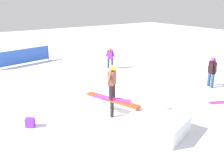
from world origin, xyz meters
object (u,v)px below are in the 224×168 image
object	(u,v)px
bystander_purple	(110,57)
bystander_black	(212,71)
loose_snowboard_magenta	(223,102)
backpack_on_snow	(30,123)
rail_feature	(112,102)
main_rider_on_rail	(112,83)

from	to	relation	value
bystander_purple	bystander_black	bearing A→B (deg)	163.74
loose_snowboard_magenta	backpack_on_snow	size ratio (longest dim) A/B	3.79
rail_feature	bystander_black	bearing A→B (deg)	-108.36
rail_feature	loose_snowboard_magenta	world-z (taller)	rail_feature
rail_feature	main_rider_on_rail	bearing A→B (deg)	0.00
main_rider_on_rail	backpack_on_snow	distance (m)	3.28
main_rider_on_rail	bystander_black	xyz separation A→B (m)	(-0.00, -6.22, -0.52)
loose_snowboard_magenta	bystander_purple	bearing A→B (deg)	122.24
main_rider_on_rail	backpack_on_snow	world-z (taller)	main_rider_on_rail
loose_snowboard_magenta	backpack_on_snow	bearing A→B (deg)	-173.53
main_rider_on_rail	loose_snowboard_magenta	bearing A→B (deg)	-141.79
backpack_on_snow	loose_snowboard_magenta	bearing A→B (deg)	20.51
rail_feature	loose_snowboard_magenta	distance (m)	5.18
rail_feature	backpack_on_snow	distance (m)	3.08
rail_feature	main_rider_on_rail	world-z (taller)	main_rider_on_rail
loose_snowboard_magenta	bystander_black	bearing A→B (deg)	75.52
rail_feature	main_rider_on_rail	size ratio (longest dim) A/B	1.66
main_rider_on_rail	loose_snowboard_magenta	distance (m)	5.33
backpack_on_snow	bystander_black	bearing A→B (deg)	32.90
bystander_purple	backpack_on_snow	bearing A→B (deg)	88.65
main_rider_on_rail	loose_snowboard_magenta	size ratio (longest dim) A/B	1.10
bystander_black	bystander_purple	size ratio (longest dim) A/B	1.14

